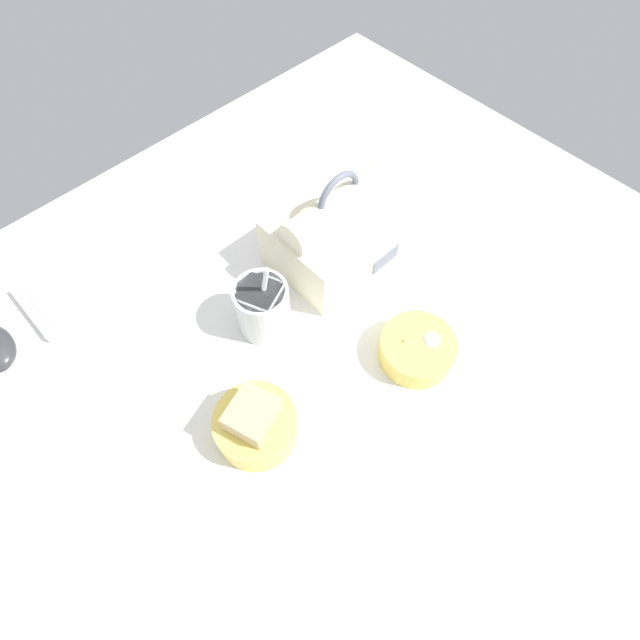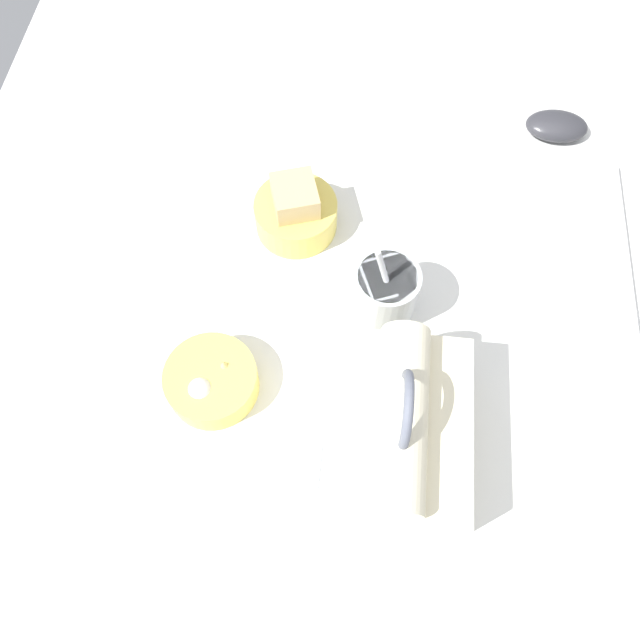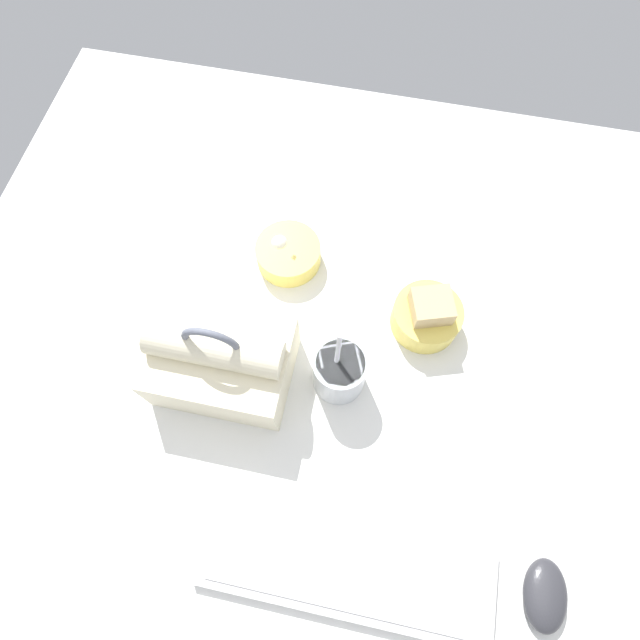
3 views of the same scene
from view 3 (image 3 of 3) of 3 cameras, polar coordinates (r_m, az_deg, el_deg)
desk_surface at (r=84.25cm, az=3.62°, el=-2.26°), size 140.00×110.00×2.00cm
keyboard at (r=77.03cm, az=3.00°, el=-26.42°), size 40.72×12.40×2.10cm
lunch_bag at (r=76.90cm, az=-11.22°, el=-4.48°), size 20.67×15.71×17.98cm
soup_cup at (r=76.28cm, az=2.24°, el=-5.87°), size 8.21×8.21×15.36cm
bento_bowl_sandwich at (r=83.05cm, az=12.14°, el=0.54°), size 11.34×11.34×8.55cm
bento_bowl_snacks at (r=87.70cm, az=-3.64°, el=7.58°), size 11.27×11.27×5.04cm
computer_mouse at (r=82.43cm, az=24.33°, el=-26.75°), size 5.87×9.24×3.20cm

